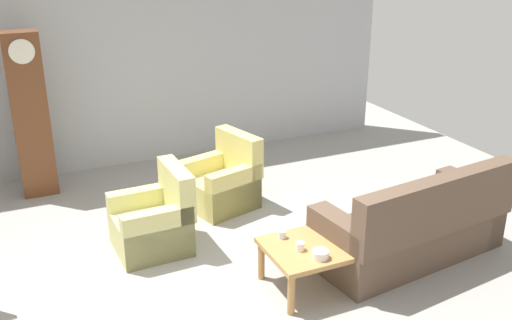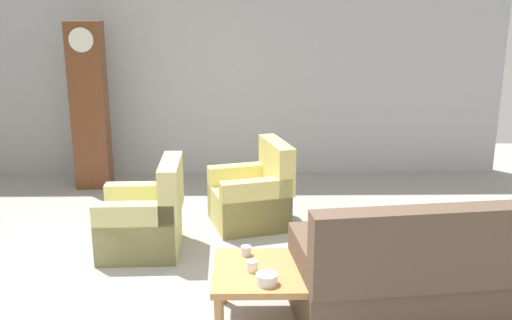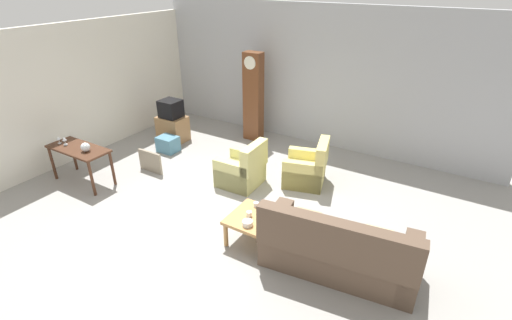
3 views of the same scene
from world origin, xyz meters
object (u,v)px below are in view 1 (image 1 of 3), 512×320
armchair_olive_near (155,223)px  coffee_table_wood (315,250)px  cup_blue_rimmed (282,234)px  grandfather_clock (31,116)px  couch_floral (414,228)px  cup_white_porcelain (300,246)px  armchair_olive_far (222,183)px  bowl_white_stacked (320,254)px

armchair_olive_near → coffee_table_wood: bearing=-48.0°
coffee_table_wood → cup_blue_rimmed: (-0.23, 0.25, 0.10)m
armchair_olive_near → cup_blue_rimmed: (0.99, -1.11, 0.19)m
coffee_table_wood → grandfather_clock: grandfather_clock is taller
couch_floral → cup_white_porcelain: 1.41m
cup_white_porcelain → cup_blue_rimmed: cup_white_porcelain is taller
cup_white_porcelain → cup_blue_rimmed: bearing=99.4°
armchair_olive_far → coffee_table_wood: (0.16, -2.06, 0.08)m
armchair_olive_far → grandfather_clock: grandfather_clock is taller
coffee_table_wood → armchair_olive_near: bearing=132.0°
cup_blue_rimmed → couch_floral: bearing=-8.8°
armchair_olive_far → grandfather_clock: 2.60m
bowl_white_stacked → coffee_table_wood: bearing=70.8°
armchair_olive_near → cup_white_porcelain: bearing=-53.3°
cup_blue_rimmed → bowl_white_stacked: (0.15, -0.49, 0.00)m
couch_floral → bowl_white_stacked: bearing=-168.5°
armchair_olive_far → bowl_white_stacked: 2.31m
cup_white_porcelain → cup_blue_rimmed: size_ratio=1.05×
grandfather_clock → cup_white_porcelain: bearing=-59.3°
coffee_table_wood → cup_white_porcelain: 0.22m
armchair_olive_near → bowl_white_stacked: (1.14, -1.60, 0.19)m
coffee_table_wood → cup_white_porcelain: (-0.19, -0.03, 0.11)m
couch_floral → cup_white_porcelain: (-1.40, -0.06, 0.14)m
bowl_white_stacked → cup_white_porcelain: bearing=116.6°
grandfather_clock → cup_white_porcelain: (2.05, -3.45, -0.58)m
couch_floral → grandfather_clock: 4.89m
couch_floral → coffee_table_wood: (-1.21, -0.03, 0.04)m
couch_floral → coffee_table_wood: couch_floral is taller
couch_floral → bowl_white_stacked: (-1.30, -0.26, 0.14)m
grandfather_clock → cup_white_porcelain: grandfather_clock is taller
armchair_olive_far → cup_white_porcelain: 2.10m
couch_floral → coffee_table_wood: size_ratio=2.28×
grandfather_clock → bowl_white_stacked: (2.15, -3.65, -0.58)m
armchair_olive_far → cup_blue_rimmed: 1.82m
armchair_olive_near → grandfather_clock: 2.42m
armchair_olive_near → couch_floral: bearing=-28.7°
grandfather_clock → cup_blue_rimmed: size_ratio=26.38×
coffee_table_wood → grandfather_clock: size_ratio=0.45×
cup_white_porcelain → bowl_white_stacked: 0.23m
cup_white_porcelain → cup_blue_rimmed: 0.29m
armchair_olive_near → cup_white_porcelain: size_ratio=10.81×
couch_floral → coffee_table_wood: bearing=-178.7°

